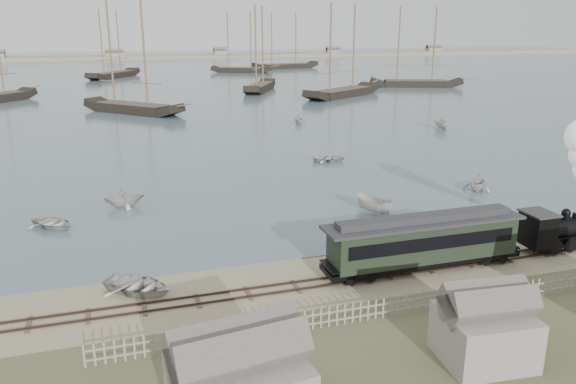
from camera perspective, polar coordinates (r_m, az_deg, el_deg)
name	(u,v)px	position (r m, az deg, el deg)	size (l,w,h in m)	color
ground	(344,266)	(37.61, 5.72, -7.50)	(600.00, 600.00, 0.00)	tan
harbor_water	(150,72)	(202.50, -13.89, 11.77)	(600.00, 336.00, 0.06)	#445961
rail_track	(357,278)	(35.94, 6.98, -8.67)	(120.00, 1.80, 0.16)	#37251E
picket_fence_west	(281,335)	(29.75, -0.74, -14.34)	(19.00, 0.10, 1.20)	slate
shed_mid	(482,360)	(29.38, 19.08, -15.80)	(4.00, 3.50, 3.60)	slate
far_spit	(137,59)	(282.20, -15.11, 12.90)	(500.00, 20.00, 1.80)	tan
passenger_coach	(424,240)	(37.18, 13.60, -4.74)	(13.44, 2.59, 3.26)	black
beached_dinghy	(138,286)	(34.91, -14.97, -9.20)	(4.26, 3.04, 0.88)	#B9B7B0
rowboat_0	(53,223)	(47.63, -22.78, -2.92)	(3.79, 2.70, 0.78)	#B9B7B0
rowboat_1	(124,197)	(50.87, -16.31, -0.49)	(3.39, 2.93, 1.79)	#B9B7B0
rowboat_2	(373,204)	(47.82, 8.62, -1.25)	(3.88, 1.46, 1.50)	#B9B7B0
rowboat_3	(329,158)	(65.47, 4.21, 3.42)	(3.74, 2.67, 0.77)	#B9B7B0
rowboat_4	(478,182)	(56.65, 18.75, 0.94)	(3.14, 2.71, 1.65)	#B9B7B0
rowboat_5	(441,124)	(89.34, 15.25, 6.67)	(3.99, 1.50, 1.54)	#B9B7B0
rowboat_7	(299,119)	(91.04, 1.10, 7.43)	(2.97, 2.56, 1.56)	#B9B7B0
schooner_2	(129,56)	(105.48, -15.85, 13.11)	(20.97, 4.84, 20.00)	black
schooner_3	(260,48)	(137.55, -2.90, 14.36)	(19.67, 4.54, 20.00)	black
schooner_4	(344,50)	(126.73, 5.67, 14.12)	(23.73, 5.48, 20.00)	black
schooner_5	(418,47)	(150.69, 13.09, 14.16)	(23.29, 5.38, 20.00)	black
schooner_7	(111,44)	(181.09, -17.53, 14.17)	(22.71, 5.24, 20.00)	black
schooner_8	(240,42)	(193.18, -4.85, 14.95)	(20.15, 4.65, 20.00)	black
schooner_9	(285,40)	(211.83, -0.30, 15.14)	(25.83, 5.96, 20.00)	black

